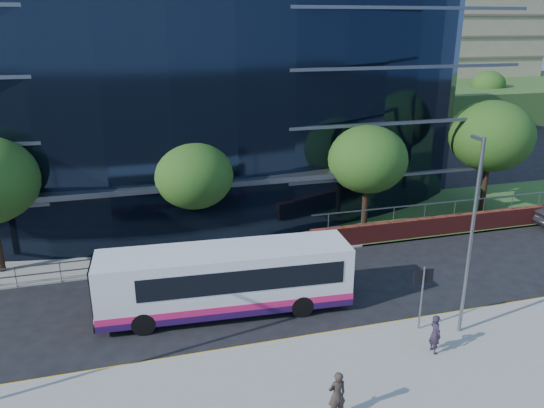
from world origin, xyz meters
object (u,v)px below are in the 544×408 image
object	(u,v)px
tree_dist_f	(488,85)
pedestrian_b	(337,395)
pedestrian	(435,334)
tree_far_d	(491,136)
streetlight_east	(471,233)
street_sign	(423,285)
tree_dist_e	(385,88)
tree_far_c	(368,159)
city_bus	(228,279)
tree_far_b	(194,175)

from	to	relation	value
tree_dist_f	pedestrian_b	xyz separation A→B (m)	(-40.72, -47.45, -3.23)
tree_dist_f	pedestrian	size ratio (longest dim) A/B	3.85
tree_far_d	streetlight_east	distance (m)	15.77
pedestrian_b	pedestrian	bearing A→B (deg)	-158.72
street_sign	pedestrian_b	distance (m)	6.60
street_sign	tree_dist_e	bearing A→B (deg)	64.88
street_sign	tree_far_d	distance (m)	16.61
streetlight_east	pedestrian_b	bearing A→B (deg)	-153.98
tree_dist_f	tree_far_c	bearing A→B (deg)	-135.00
city_bus	pedestrian	distance (m)	8.72
street_sign	tree_far_c	distance (m)	11.14
street_sign	pedestrian_b	size ratio (longest dim) A/B	1.69
streetlight_east	pedestrian_b	xyz separation A→B (m)	(-6.72, -3.28, -3.46)
tree_dist_e	streetlight_east	xyz separation A→B (m)	(-18.00, -42.17, -0.10)
tree_far_c	tree_dist_f	size ratio (longest dim) A/B	1.08
tree_far_d	tree_dist_f	size ratio (longest dim) A/B	1.23
tree_far_b	streetlight_east	bearing A→B (deg)	-52.37
streetlight_east	pedestrian	size ratio (longest dim) A/B	5.10
tree_far_b	tree_far_d	bearing A→B (deg)	1.51
street_sign	tree_far_b	xyz separation A→B (m)	(-7.50, 11.09, 2.06)
city_bus	tree_dist_f	bearing A→B (deg)	46.63
streetlight_east	city_bus	bearing A→B (deg)	153.53
tree_far_c	tree_dist_f	bearing A→B (deg)	45.00
pedestrian_b	streetlight_east	bearing A→B (deg)	-157.40
tree_far_b	pedestrian	size ratio (longest dim) A/B	3.85
tree_far_d	pedestrian	bearing A→B (deg)	-131.82
tree_dist_e	street_sign	bearing A→B (deg)	-115.12
tree_dist_e	city_bus	distance (m)	46.40
street_sign	tree_dist_e	world-z (taller)	tree_dist_e
tree_far_c	pedestrian_b	distance (m)	16.77
tree_dist_f	tree_far_b	bearing A→B (deg)	-142.92
tree_far_d	tree_dist_f	bearing A→B (deg)	53.13
pedestrian_b	tree_far_c	bearing A→B (deg)	-121.51
street_sign	city_bus	world-z (taller)	street_sign
tree_far_b	streetlight_east	xyz separation A→B (m)	(9.00, -11.67, 0.23)
tree_far_c	tree_dist_e	world-z (taller)	same
tree_far_b	pedestrian_b	distance (m)	15.47
tree_far_d	tree_far_c	bearing A→B (deg)	-173.66
tree_far_d	tree_dist_f	xyz separation A→B (m)	(24.00, 32.00, -0.98)
street_sign	tree_dist_e	xyz separation A→B (m)	(19.50, 41.59, 2.39)
street_sign	pedestrian	size ratio (longest dim) A/B	1.78
tree_far_d	tree_dist_e	world-z (taller)	tree_far_d
tree_far_b	tree_dist_e	xyz separation A→B (m)	(27.00, 30.50, 0.33)
street_sign	streetlight_east	size ratio (longest dim) A/B	0.35
tree_dist_e	tree_far_c	bearing A→B (deg)	-118.74
tree_far_d	tree_far_b	bearing A→B (deg)	-178.49
pedestrian	tree_dist_f	bearing A→B (deg)	-38.44
tree_dist_f	street_sign	bearing A→B (deg)	-129.16
street_sign	tree_dist_f	bearing A→B (deg)	50.84
tree_far_b	tree_far_d	world-z (taller)	tree_far_d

